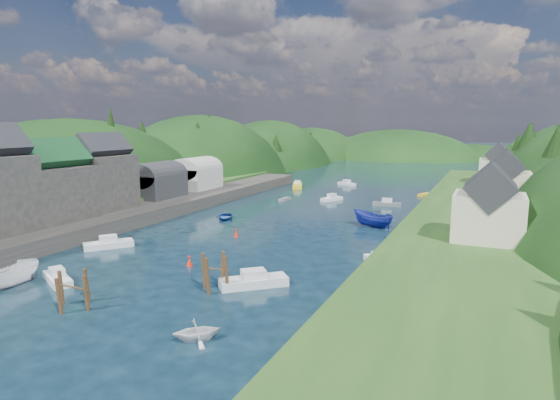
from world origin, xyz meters
The scene contains 15 objects.
ground centered at (0.00, 50.00, 0.00)m, with size 600.00×600.00×0.00m, color black.
hillside_left centered at (-45.00, 75.00, -8.03)m, with size 44.00×245.56×52.00m.
far_hills centered at (1.22, 174.01, -10.80)m, with size 103.00×68.00×44.00m.
hill_trees centered at (0.50, 64.46, 11.04)m, with size 91.96×149.83×12.68m.
quay_left centered at (-24.00, 20.00, 1.00)m, with size 12.00×110.00×2.00m, color #2D2B28.
terrace_left_grass centered at (-31.00, 20.00, 1.25)m, with size 12.00×110.00×2.50m, color #234719.
quayside_buildings centered at (-26.00, 6.39, 7.09)m, with size 8.00×35.84×12.90m.
boat_sheds centered at (-26.00, 39.00, 5.27)m, with size 7.00×21.00×7.50m.
terrace_right centered at (25.00, 40.00, 1.20)m, with size 16.00×120.00×2.40m, color #234719.
right_bank_cottages centered at (28.00, 48.33, 5.84)m, with size 9.00×59.24×8.41m.
piling_cluster_near centered at (-3.03, -5.50, 1.18)m, with size 3.30×3.07×3.49m.
piling_cluster_far centered at (5.22, 2.64, 1.38)m, with size 2.85×2.69×3.90m.
channel_buoy_near centered at (-1.14, 7.64, 0.48)m, with size 0.70×0.70×1.10m.
channel_buoy_far centered at (-3.07, 20.80, 0.48)m, with size 0.70×0.70×1.10m.
moored_boats centered at (-0.30, 23.66, 0.70)m, with size 35.62×86.30×2.45m.
Camera 1 is at (27.05, -31.30, 14.84)m, focal length 30.00 mm.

